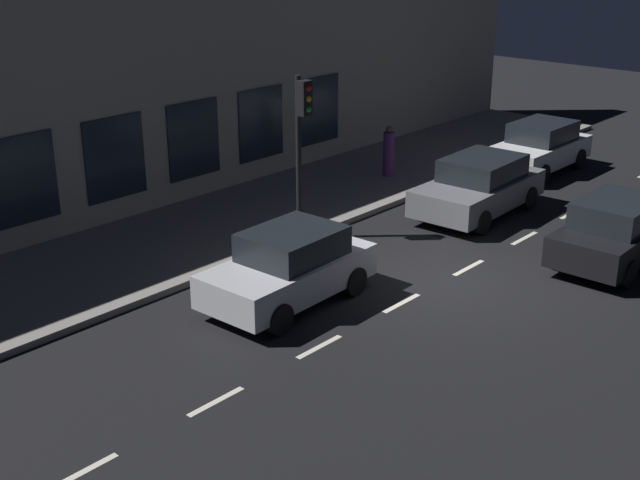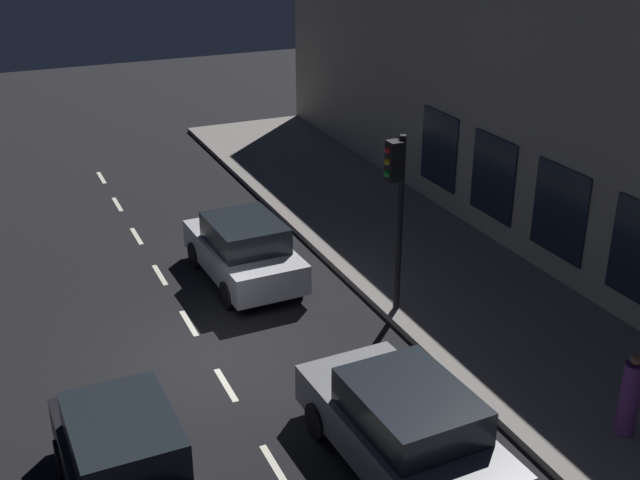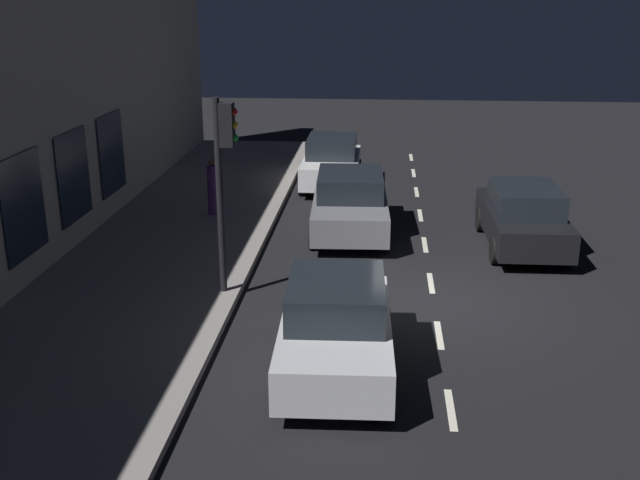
# 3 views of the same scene
# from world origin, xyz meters

# --- Properties ---
(ground_plane) EXTENTS (60.00, 60.00, 0.00)m
(ground_plane) POSITION_xyz_m (0.00, 0.00, 0.00)
(ground_plane) COLOR black
(sidewalk) EXTENTS (4.50, 32.00, 0.15)m
(sidewalk) POSITION_xyz_m (6.25, 0.00, 0.07)
(sidewalk) COLOR gray
(sidewalk) RESTS_ON ground
(building_facade) EXTENTS (0.65, 32.00, 6.90)m
(building_facade) POSITION_xyz_m (8.80, -0.00, 3.44)
(building_facade) COLOR #B2A893
(building_facade) RESTS_ON ground
(lane_centre_line) EXTENTS (0.12, 27.20, 0.01)m
(lane_centre_line) POSITION_xyz_m (0.00, -1.00, 0.00)
(lane_centre_line) COLOR beige
(lane_centre_line) RESTS_ON ground
(traffic_light) EXTENTS (0.48, 0.32, 3.96)m
(traffic_light) POSITION_xyz_m (4.21, 0.14, 2.88)
(traffic_light) COLOR black
(traffic_light) RESTS_ON sidewalk
(parked_car_0) EXTENTS (1.97, 3.90, 1.58)m
(parked_car_0) POSITION_xyz_m (1.82, 3.11, 0.79)
(parked_car_0) COLOR #B7B7BC
(parked_car_0) RESTS_ON ground
(parked_car_1) EXTENTS (2.12, 4.32, 1.58)m
(parked_car_1) POSITION_xyz_m (1.92, -4.45, 0.79)
(parked_car_1) COLOR slate
(parked_car_1) RESTS_ON ground
(parked_car_3) EXTENTS (1.88, 4.10, 1.58)m
(parked_car_3) POSITION_xyz_m (-2.35, -3.59, 0.79)
(parked_car_3) COLOR black
(parked_car_3) RESTS_ON ground
(pedestrian_0) EXTENTS (0.39, 0.39, 1.57)m
(pedestrian_0) POSITION_xyz_m (5.72, -5.37, 0.88)
(pedestrian_0) COLOR #5B2D70
(pedestrian_0) RESTS_ON sidewalk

